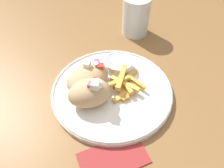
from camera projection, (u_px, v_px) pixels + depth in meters
table at (113, 95)px, 0.65m from camera, size 1.44×1.44×0.78m
napkin at (113, 158)px, 0.44m from camera, size 0.15×0.11×0.00m
plate at (112, 90)px, 0.56m from camera, size 0.31×0.31×0.02m
pita_sandwich_near at (90, 93)px, 0.50m from camera, size 0.11×0.09×0.08m
pita_sandwich_far at (88, 77)px, 0.54m from camera, size 0.14×0.13×0.07m
fries_pile at (125, 85)px, 0.55m from camera, size 0.09×0.10×0.03m
sauce_ramekin at (119, 64)px, 0.59m from camera, size 0.08×0.08×0.03m
water_glass at (136, 18)px, 0.70m from camera, size 0.09×0.09×0.12m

